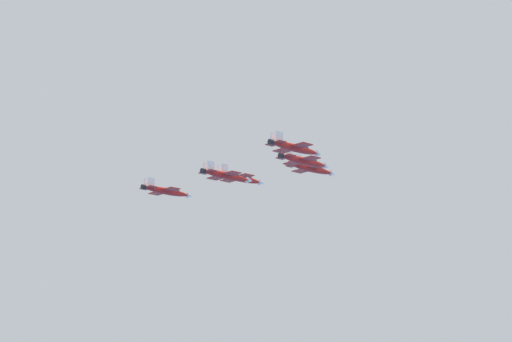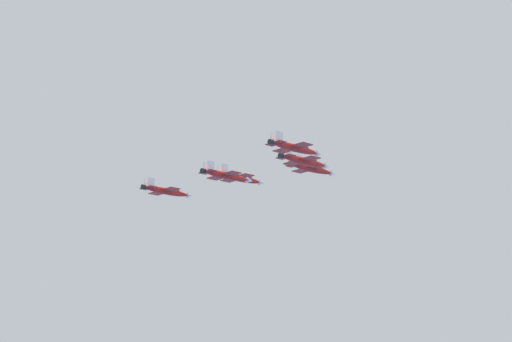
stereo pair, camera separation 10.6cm
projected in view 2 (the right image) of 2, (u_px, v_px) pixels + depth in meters
The scene contains 6 objects.
jet_lead at pixel (311, 168), 293.19m from camera, with size 11.13×16.31×3.75m.
jet_left_wingman at pixel (239, 178), 292.33m from camera, with size 11.05×16.06×3.70m.
jet_right_wingman at pixel (304, 161), 273.47m from camera, with size 11.03×16.26×3.73m.
jet_left_outer at pixel (166, 191), 291.20m from camera, with size 10.83×15.77×3.63m.
jet_right_outer at pixel (295, 148), 254.00m from camera, with size 11.01×15.89×3.66m.
jet_slot_rear at pixel (226, 175), 272.30m from camera, with size 10.55×15.55×3.57m.
Camera 2 is at (-291.30, 98.54, 106.72)m, focal length 75.14 mm.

